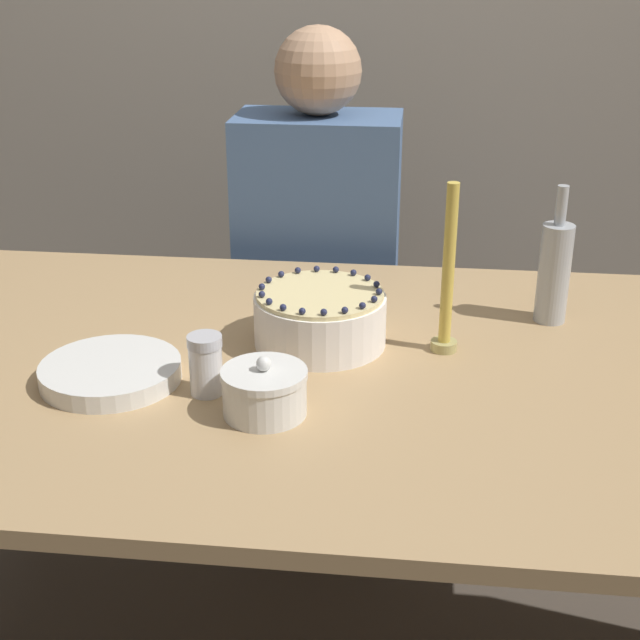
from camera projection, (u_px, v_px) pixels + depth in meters
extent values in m
cube|color=tan|center=(319.00, 371.00, 1.58)|extent=(1.67, 1.05, 0.03)
cylinder|color=tan|center=(32.00, 402.00, 2.23)|extent=(0.07, 0.07, 0.70)
cylinder|color=white|center=(320.00, 320.00, 1.63)|extent=(0.24, 0.24, 0.09)
cylinder|color=beige|center=(320.00, 294.00, 1.61)|extent=(0.23, 0.23, 0.01)
sphere|color=#23284C|center=(379.00, 292.00, 1.60)|extent=(0.01, 0.01, 0.01)
sphere|color=#23284C|center=(377.00, 284.00, 1.63)|extent=(0.01, 0.01, 0.01)
sphere|color=#23284C|center=(368.00, 278.00, 1.66)|extent=(0.01, 0.01, 0.01)
sphere|color=#23284C|center=(353.00, 273.00, 1.69)|extent=(0.01, 0.01, 0.01)
sphere|color=#23284C|center=(336.00, 269.00, 1.70)|extent=(0.01, 0.01, 0.01)
sphere|color=#23284C|center=(317.00, 269.00, 1.71)|extent=(0.01, 0.01, 0.01)
sphere|color=#23284C|center=(298.00, 270.00, 1.70)|extent=(0.01, 0.01, 0.01)
sphere|color=#23284C|center=(281.00, 274.00, 1.68)|extent=(0.01, 0.01, 0.01)
sphere|color=#23284C|center=(269.00, 280.00, 1.65)|extent=(0.01, 0.01, 0.01)
sphere|color=#23284C|center=(262.00, 287.00, 1.62)|extent=(0.01, 0.01, 0.01)
sphere|color=#23284C|center=(262.00, 294.00, 1.59)|extent=(0.01, 0.01, 0.01)
sphere|color=#23284C|center=(269.00, 301.00, 1.55)|extent=(0.01, 0.01, 0.01)
sphere|color=#23284C|center=(283.00, 307.00, 1.53)|extent=(0.01, 0.01, 0.01)
sphere|color=#23284C|center=(302.00, 311.00, 1.52)|extent=(0.01, 0.01, 0.01)
sphere|color=#23284C|center=(324.00, 312.00, 1.51)|extent=(0.01, 0.01, 0.01)
sphere|color=#23284C|center=(345.00, 310.00, 1.52)|extent=(0.01, 0.01, 0.01)
sphere|color=#23284C|center=(362.00, 306.00, 1.54)|extent=(0.01, 0.01, 0.01)
sphere|color=#23284C|center=(374.00, 299.00, 1.57)|extent=(0.01, 0.01, 0.01)
cylinder|color=white|center=(265.00, 395.00, 1.40)|extent=(0.13, 0.13, 0.06)
cylinder|color=white|center=(264.00, 374.00, 1.38)|extent=(0.14, 0.14, 0.01)
sphere|color=white|center=(264.00, 364.00, 1.38)|extent=(0.02, 0.02, 0.02)
cylinder|color=white|center=(206.00, 370.00, 1.46)|extent=(0.05, 0.05, 0.09)
cylinder|color=silver|center=(204.00, 341.00, 1.44)|extent=(0.06, 0.06, 0.02)
cylinder|color=white|center=(111.00, 378.00, 1.51)|extent=(0.24, 0.24, 0.01)
cylinder|color=white|center=(111.00, 374.00, 1.51)|extent=(0.24, 0.24, 0.01)
cylinder|color=white|center=(110.00, 370.00, 1.51)|extent=(0.24, 0.24, 0.01)
cylinder|color=white|center=(110.00, 365.00, 1.50)|extent=(0.24, 0.24, 0.01)
cylinder|color=tan|center=(444.00, 345.00, 1.62)|extent=(0.05, 0.05, 0.02)
cylinder|color=gold|center=(449.00, 265.00, 1.56)|extent=(0.02, 0.02, 0.29)
cylinder|color=#B2B7BC|center=(554.00, 274.00, 1.71)|extent=(0.06, 0.06, 0.20)
cylinder|color=#B2B7BC|center=(562.00, 206.00, 1.66)|extent=(0.02, 0.02, 0.08)
cube|color=#473D33|center=(318.00, 409.00, 2.44)|extent=(0.34, 0.34, 0.45)
cube|color=#4C6B99|center=(318.00, 231.00, 2.24)|extent=(0.40, 0.24, 0.58)
sphere|color=tan|center=(318.00, 71.00, 2.08)|extent=(0.21, 0.21, 0.21)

